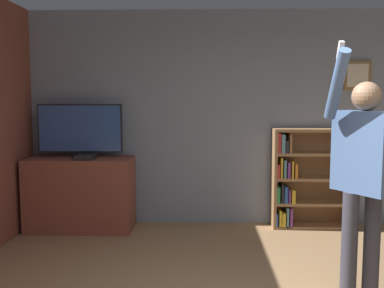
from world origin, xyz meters
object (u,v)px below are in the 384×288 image
(game_console, at_px, (85,157))
(person, at_px, (364,167))
(television, at_px, (80,130))
(bookshelf, at_px, (303,179))

(game_console, xyz_separation_m, person, (2.68, -1.67, 0.16))
(television, distance_m, bookshelf, 2.82)
(game_console, relative_size, person, 0.11)
(bookshelf, xyz_separation_m, person, (0.04, -1.97, 0.46))
(game_console, relative_size, bookshelf, 0.18)
(television, xyz_separation_m, game_console, (0.10, -0.18, -0.31))
(game_console, height_order, bookshelf, bookshelf)
(person, bearing_deg, game_console, -155.38)
(game_console, bearing_deg, bookshelf, 6.51)
(bookshelf, bearing_deg, game_console, -173.49)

